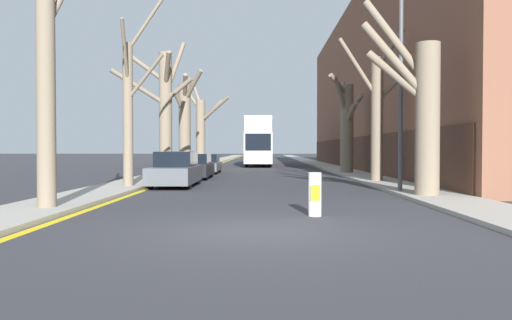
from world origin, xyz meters
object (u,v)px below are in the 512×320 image
Objects in this scene: parked_car_0 at (176,170)px; traffic_bollard at (315,194)px; street_tree_right_2 at (347,124)px; double_decker_bus at (259,139)px; street_tree_left_0 at (47,63)px; street_tree_left_2 at (164,107)px; parked_car_2 at (206,164)px; street_tree_left_1 at (130,106)px; street_tree_left_3 at (185,124)px; parked_car_1 at (194,167)px; street_tree_left_4 at (201,128)px; street_tree_right_0 at (421,109)px; lamp_post at (398,72)px; street_tree_right_1 at (378,112)px.

parked_car_0 reaches higher than traffic_bollard.
double_decker_bus is at bearing 110.59° from street_tree_right_2.
parked_car_0 is at bearing -97.40° from double_decker_bus.
street_tree_left_0 is 1.03× the size of street_tree_left_2.
traffic_bollard is (5.09, -9.50, -0.18)m from parked_car_0.
street_tree_left_0 is at bearing -95.31° from parked_car_2.
street_tree_left_1 is at bearing 88.55° from street_tree_left_0.
street_tree_left_3 is 1.68× the size of parked_car_1.
street_tree_left_4 is (-0.02, 24.16, 0.14)m from street_tree_left_1.
street_tree_left_2 reaches higher than traffic_bollard.
parked_car_0 is (-9.08, 5.03, -2.26)m from street_tree_right_0.
street_tree_left_0 is at bearing -89.92° from street_tree_left_3.
street_tree_left_3 is at bearing 120.15° from lamp_post.
street_tree_left_4 is 0.66× the size of double_decker_bus.
street_tree_right_1 is 6.05m from lamp_post.
double_decker_bus is 15.11m from parked_car_2.
street_tree_right_0 is at bearing 18.10° from street_tree_left_0.
double_decker_bus is at bearing 32.33° from street_tree_left_4.
double_decker_bus is 30.22m from lamp_post.
parked_car_2 is at bearing 84.69° from street_tree_left_0.
street_tree_left_2 reaches higher than street_tree_right_1.
street_tree_left_3 is (-0.03, 23.45, -0.42)m from street_tree_left_0.
street_tree_right_1 is at bearing -89.13° from street_tree_right_2.
parked_car_1 is (-9.08, 10.75, -2.32)m from street_tree_right_0.
street_tree_left_3 is 25.50m from traffic_bollard.
parked_car_1 is at bearing 160.77° from street_tree_right_1.
lamp_post is at bearing -21.70° from parked_car_0.
street_tree_right_2 reaches higher than parked_car_0.
street_tree_right_0 is (10.80, -28.01, -0.57)m from street_tree_left_4.
street_tree_left_4 is 1.72× the size of parked_car_0.
street_tree_left_0 is at bearing -90.30° from street_tree_left_4.
street_tree_left_3 is at bearing -115.04° from double_decker_bus.
parked_car_0 is at bearing -130.79° from street_tree_right_2.
street_tree_left_0 is 7.79m from traffic_bollard.
street_tree_left_2 is at bearing 113.03° from traffic_bollard.
parked_car_2 is (1.91, -3.21, -2.88)m from street_tree_left_3.
street_tree_right_2 is 14.37m from parked_car_0.
parked_car_0 is at bearing 151.04° from street_tree_right_0.
street_tree_left_0 reaches higher than double_decker_bus.
street_tree_left_4 reaches higher than parked_car_1.
street_tree_left_0 is 7.65× the size of traffic_bollard.
street_tree_left_0 is 14.82m from parked_car_1.
street_tree_right_2 is at bearing 87.92° from lamp_post.
street_tree_left_3 is at bearing -91.41° from street_tree_left_4.
street_tree_right_2 is at bearing 49.21° from parked_car_0.
street_tree_left_4 is 17.58m from parked_car_1.
street_tree_left_1 is at bearing -145.10° from parked_car_0.
street_tree_left_2 reaches higher than double_decker_bus.
lamp_post is (8.72, -9.19, 3.80)m from parked_car_1.
street_tree_left_1 reaches higher than double_decker_bus.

